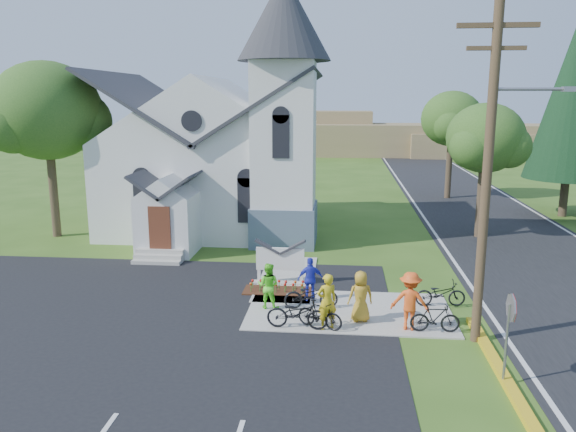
# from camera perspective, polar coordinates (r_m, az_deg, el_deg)

# --- Properties ---
(ground) EXTENTS (120.00, 120.00, 0.00)m
(ground) POSITION_cam_1_polar(r_m,az_deg,el_deg) (19.40, 1.75, -10.09)
(ground) COLOR #345819
(ground) RESTS_ON ground
(parking_lot) EXTENTS (20.00, 16.00, 0.02)m
(parking_lot) POSITION_cam_1_polar(r_m,az_deg,el_deg) (19.31, -20.29, -10.93)
(parking_lot) COLOR black
(parking_lot) RESTS_ON ground
(road) EXTENTS (8.00, 90.00, 0.02)m
(road) POSITION_cam_1_polar(r_m,az_deg,el_deg) (34.89, 20.06, -0.84)
(road) COLOR black
(road) RESTS_ON ground
(sidewalk) EXTENTS (7.00, 4.00, 0.05)m
(sidewalk) POSITION_cam_1_polar(r_m,az_deg,el_deg) (19.82, 6.23, -9.59)
(sidewalk) COLOR #9E9A8E
(sidewalk) RESTS_ON ground
(church) EXTENTS (12.35, 12.00, 13.00)m
(church) POSITION_cam_1_polar(r_m,az_deg,el_deg) (31.21, -6.84, 8.10)
(church) COLOR white
(church) RESTS_ON ground
(church_sign) EXTENTS (2.20, 0.40, 1.70)m
(church_sign) POSITION_cam_1_polar(r_m,az_deg,el_deg) (22.17, -0.80, -4.44)
(church_sign) COLOR #9E9A8E
(church_sign) RESTS_ON ground
(flower_bed) EXTENTS (2.60, 1.10, 0.07)m
(flower_bed) POSITION_cam_1_polar(r_m,az_deg,el_deg) (21.63, -1.05, -7.63)
(flower_bed) COLOR #3A1E0F
(flower_bed) RESTS_ON ground
(utility_pole) EXTENTS (3.45, 0.28, 10.00)m
(utility_pole) POSITION_cam_1_polar(r_m,az_deg,el_deg) (17.09, 19.84, 4.96)
(utility_pole) COLOR #4B3625
(utility_pole) RESTS_ON ground
(stop_sign) EXTENTS (0.11, 0.76, 2.48)m
(stop_sign) POSITION_cam_1_polar(r_m,az_deg,el_deg) (15.41, 21.60, -9.79)
(stop_sign) COLOR gray
(stop_sign) RESTS_ON ground
(tree_lot_corner) EXTENTS (5.60, 5.60, 9.15)m
(tree_lot_corner) POSITION_cam_1_polar(r_m,az_deg,el_deg) (31.79, -23.32, 9.75)
(tree_lot_corner) COLOR #3C2A20
(tree_lot_corner) RESTS_ON ground
(tree_road_near) EXTENTS (4.00, 4.00, 7.05)m
(tree_road_near) POSITION_cam_1_polar(r_m,az_deg,el_deg) (30.91, 19.40, 7.41)
(tree_road_near) COLOR #3C2A20
(tree_road_near) RESTS_ON ground
(tree_road_mid) EXTENTS (4.40, 4.40, 7.80)m
(tree_road_mid) POSITION_cam_1_polar(r_m,az_deg,el_deg) (42.71, 16.30, 9.43)
(tree_road_mid) COLOR #3C2A20
(tree_road_mid) RESTS_ON ground
(conifer) EXTENTS (5.20, 5.20, 12.40)m
(conifer) POSITION_cam_1_polar(r_m,az_deg,el_deg) (38.54, 27.07, 10.80)
(conifer) COLOR #3C2A20
(conifer) RESTS_ON ground
(distant_hills) EXTENTS (61.00, 10.00, 5.60)m
(distant_hills) POSITION_cam_1_polar(r_m,az_deg,el_deg) (74.49, 7.23, 7.87)
(distant_hills) COLOR olive
(distant_hills) RESTS_ON ground
(cyclist_0) EXTENTS (0.79, 0.67, 1.83)m
(cyclist_0) POSITION_cam_1_polar(r_m,az_deg,el_deg) (17.95, 3.97, -8.66)
(cyclist_0) COLOR gold
(cyclist_0) RESTS_ON sidewalk
(bike_0) EXTENTS (2.00, 0.80, 1.03)m
(bike_0) POSITION_cam_1_polar(r_m,az_deg,el_deg) (18.09, 0.95, -9.83)
(bike_0) COLOR black
(bike_0) RESTS_ON sidewalk
(cyclist_1) EXTENTS (0.89, 0.75, 1.62)m
(cyclist_1) POSITION_cam_1_polar(r_m,az_deg,el_deg) (19.70, -2.02, -7.08)
(cyclist_1) COLOR #60E82B
(cyclist_1) RESTS_ON sidewalk
(bike_1) EXTENTS (1.60, 1.02, 0.93)m
(bike_1) POSITION_cam_1_polar(r_m,az_deg,el_deg) (18.15, 3.25, -9.93)
(bike_1) COLOR black
(bike_1) RESTS_ON sidewalk
(cyclist_2) EXTENTS (0.99, 0.54, 1.60)m
(cyclist_2) POSITION_cam_1_polar(r_m,az_deg,el_deg) (20.40, 2.29, -6.43)
(cyclist_2) COLOR #2932CD
(cyclist_2) RESTS_ON sidewalk
(bike_2) EXTENTS (1.96, 0.93, 0.99)m
(bike_2) POSITION_cam_1_polar(r_m,az_deg,el_deg) (19.73, 2.36, -8.02)
(bike_2) COLOR black
(bike_2) RESTS_ON sidewalk
(cyclist_3) EXTENTS (1.31, 0.89, 1.88)m
(cyclist_3) POSITION_cam_1_polar(r_m,az_deg,el_deg) (18.31, 12.30, -8.42)
(cyclist_3) COLOR #F7551B
(cyclist_3) RESTS_ON sidewalk
(bike_3) EXTENTS (1.56, 0.48, 0.93)m
(bike_3) POSITION_cam_1_polar(r_m,az_deg,el_deg) (18.42, 14.71, -9.99)
(bike_3) COLOR black
(bike_3) RESTS_ON sidewalk
(cyclist_4) EXTENTS (0.92, 0.70, 1.70)m
(cyclist_4) POSITION_cam_1_polar(r_m,az_deg,el_deg) (18.69, 7.38, -8.10)
(cyclist_4) COLOR #B38821
(cyclist_4) RESTS_ON sidewalk
(bike_4) EXTENTS (1.79, 0.75, 0.92)m
(bike_4) POSITION_cam_1_polar(r_m,az_deg,el_deg) (20.66, 15.23, -7.61)
(bike_4) COLOR black
(bike_4) RESTS_ON sidewalk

